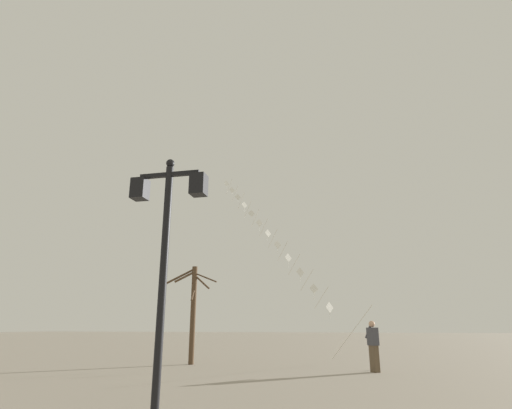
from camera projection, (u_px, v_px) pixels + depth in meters
name	position (u px, v px, depth m)	size (l,w,h in m)	color
ground_plane	(338.00, 361.00, 18.85)	(160.00, 160.00, 0.00)	gray
twin_lantern_lamp_post	(166.00, 231.00, 7.46)	(1.46, 0.28, 4.61)	black
kite_train	(268.00, 234.00, 24.24)	(9.85, 12.71, 12.45)	brown
kite_flyer	(373.00, 345.00, 14.37)	(0.48, 0.59, 1.71)	brown
bare_tree	(193.00, 309.00, 17.56)	(2.34, 1.03, 4.05)	#4C3826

